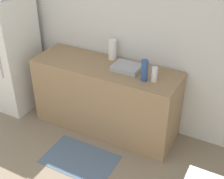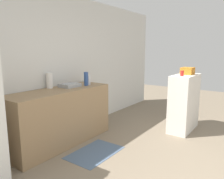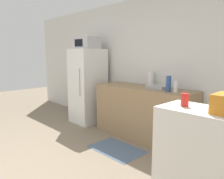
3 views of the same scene
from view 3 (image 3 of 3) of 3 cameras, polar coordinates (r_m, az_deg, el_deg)
The scene contains 10 objects.
wall_back at distance 4.36m, azimuth 8.40°, elevation 6.13°, with size 8.00×0.06×2.60m, color silver.
refrigerator at distance 4.94m, azimuth -6.30°, elevation 0.91°, with size 0.62×0.70×1.64m.
microwave at distance 4.90m, azimuth -6.51°, elevation 11.96°, with size 0.51×0.39×0.25m.
counter at distance 4.04m, azimuth 8.10°, elevation -6.04°, with size 1.89×0.62×0.94m, color #937551.
sink_basin at distance 3.81m, azimuth 11.94°, elevation 0.63°, with size 0.33×0.27×0.06m, color #9EA3A8.
bottle_tall at distance 3.54m, azimuth 14.55°, elevation 1.46°, with size 0.08×0.08×0.25m, color #2D4C8C.
bottle_short at distance 3.52m, azimuth 16.29°, elevation 0.71°, with size 0.07×0.07×0.17m, color silver.
jar at distance 1.79m, azimuth 18.47°, elevation -2.59°, with size 0.06×0.06×0.10m, color red.
paper_towel_roll at distance 4.12m, azimuth 10.09°, elevation 2.71°, with size 0.11×0.11×0.26m, color white.
kitchen_rug at distance 3.66m, azimuth 1.18°, elevation -15.28°, with size 0.87×0.57×0.01m, color slate.
Camera 3 is at (2.67, -0.56, 1.51)m, focal length 35.00 mm.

